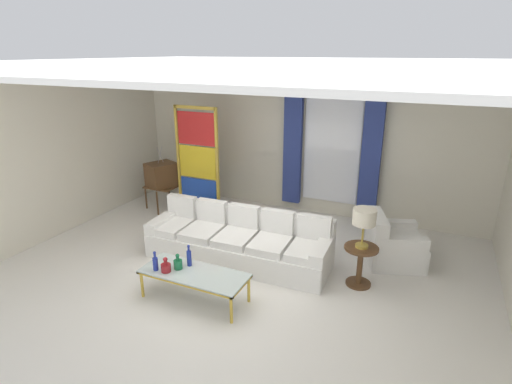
% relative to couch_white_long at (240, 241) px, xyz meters
% --- Properties ---
extents(ground_plane, '(16.00, 16.00, 0.00)m').
position_rel_couch_white_long_xyz_m(ground_plane, '(0.18, -0.56, -0.31)').
color(ground_plane, white).
extents(wall_rear, '(8.00, 0.12, 3.00)m').
position_rel_couch_white_long_xyz_m(wall_rear, '(0.18, 2.50, 1.19)').
color(wall_rear, silver).
rests_on(wall_rear, ground).
extents(wall_left, '(0.12, 7.00, 3.00)m').
position_rel_couch_white_long_xyz_m(wall_left, '(-3.48, 0.04, 1.19)').
color(wall_left, silver).
rests_on(wall_left, ground).
extents(ceiling_slab, '(8.00, 7.60, 0.04)m').
position_rel_couch_white_long_xyz_m(ceiling_slab, '(0.18, 0.24, 2.71)').
color(ceiling_slab, white).
extents(curtained_window, '(2.00, 0.17, 2.70)m').
position_rel_couch_white_long_xyz_m(curtained_window, '(0.80, 2.33, 1.43)').
color(curtained_window, white).
rests_on(curtained_window, ground).
extents(couch_white_long, '(2.95, 1.03, 0.86)m').
position_rel_couch_white_long_xyz_m(couch_white_long, '(0.00, 0.00, 0.00)').
color(couch_white_long, white).
rests_on(couch_white_long, ground).
extents(coffee_table, '(1.45, 0.58, 0.41)m').
position_rel_couch_white_long_xyz_m(coffee_table, '(-0.04, -1.27, 0.07)').
color(coffee_table, silver).
rests_on(coffee_table, ground).
extents(bottle_blue_decanter, '(0.07, 0.07, 0.28)m').
position_rel_couch_white_long_xyz_m(bottle_blue_decanter, '(-0.54, -1.43, 0.21)').
color(bottle_blue_decanter, navy).
rests_on(bottle_blue_decanter, coffee_table).
extents(bottle_crystal_tall, '(0.06, 0.06, 0.31)m').
position_rel_couch_white_long_xyz_m(bottle_crystal_tall, '(-0.20, -1.14, 0.23)').
color(bottle_crystal_tall, navy).
rests_on(bottle_crystal_tall, coffee_table).
extents(bottle_amber_squat, '(0.12, 0.12, 0.22)m').
position_rel_couch_white_long_xyz_m(bottle_amber_squat, '(-0.29, -1.28, 0.18)').
color(bottle_amber_squat, '#196B3D').
rests_on(bottle_amber_squat, coffee_table).
extents(bottle_ruby_flask, '(0.13, 0.13, 0.21)m').
position_rel_couch_white_long_xyz_m(bottle_ruby_flask, '(-0.39, -1.41, 0.17)').
color(bottle_ruby_flask, maroon).
rests_on(bottle_ruby_flask, coffee_table).
extents(vintage_tv, '(0.70, 0.74, 1.35)m').
position_rel_couch_white_long_xyz_m(vintage_tv, '(-2.47, 1.30, 0.42)').
color(vintage_tv, brown).
rests_on(vintage_tv, ground).
extents(armchair_white, '(1.04, 1.03, 0.80)m').
position_rel_couch_white_long_xyz_m(armchair_white, '(2.22, 0.89, -0.02)').
color(armchair_white, white).
rests_on(armchair_white, ground).
extents(stained_glass_divider, '(0.95, 0.05, 2.20)m').
position_rel_couch_white_long_xyz_m(stained_glass_divider, '(-1.61, 1.35, 0.75)').
color(stained_glass_divider, gold).
rests_on(stained_glass_divider, ground).
extents(peacock_figurine, '(0.44, 0.60, 0.50)m').
position_rel_couch_white_long_xyz_m(peacock_figurine, '(-1.24, 1.05, -0.09)').
color(peacock_figurine, beige).
rests_on(peacock_figurine, ground).
extents(round_side_table, '(0.48, 0.48, 0.59)m').
position_rel_couch_white_long_xyz_m(round_side_table, '(1.90, 0.02, 0.05)').
color(round_side_table, brown).
rests_on(round_side_table, ground).
extents(table_lamp_brass, '(0.32, 0.32, 0.57)m').
position_rel_couch_white_long_xyz_m(table_lamp_brass, '(1.90, 0.02, 0.72)').
color(table_lamp_brass, '#B29338').
rests_on(table_lamp_brass, round_side_table).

